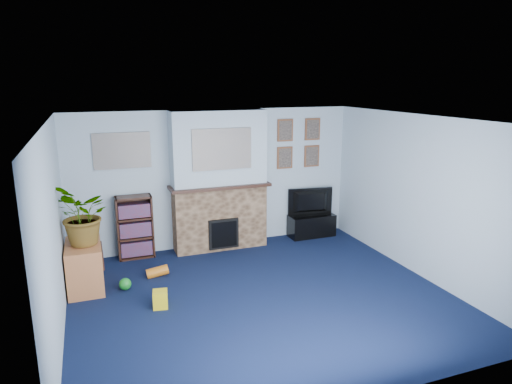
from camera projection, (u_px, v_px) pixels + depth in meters
name	position (u px, v px, depth m)	size (l,w,h in m)	color
floor	(262.00, 297.00, 6.21)	(5.00, 4.50, 0.01)	#0E1736
ceiling	(263.00, 120.00, 5.64)	(5.00, 4.50, 0.01)	white
wall_back	(216.00, 179.00, 7.97)	(5.00, 0.04, 2.40)	#ADC1D1
wall_front	(358.00, 283.00, 3.88)	(5.00, 0.04, 2.40)	#ADC1D1
wall_left	(54.00, 235.00, 5.08)	(0.04, 4.50, 2.40)	#ADC1D1
wall_right	(419.00, 196.00, 6.77)	(0.04, 4.50, 2.40)	#ADC1D1
chimney_breast	(219.00, 182.00, 7.79)	(1.72, 0.50, 2.40)	brown
collage_main	(222.00, 149.00, 7.46)	(1.00, 0.03, 0.68)	gray
collage_left	(122.00, 151.00, 7.29)	(0.90, 0.03, 0.58)	gray
portrait_tl	(285.00, 130.00, 8.20)	(0.30, 0.03, 0.40)	brown
portrait_tr	(312.00, 129.00, 8.39)	(0.30, 0.03, 0.40)	brown
portrait_bl	(285.00, 158.00, 8.32)	(0.30, 0.03, 0.40)	brown
portrait_br	(312.00, 156.00, 8.51)	(0.30, 0.03, 0.40)	brown
tv_stand	(311.00, 225.00, 8.61)	(0.87, 0.37, 0.41)	black
television	(312.00, 202.00, 8.52)	(0.87, 0.11, 0.50)	black
bookshelf	(135.00, 228.00, 7.52)	(0.58, 0.28, 1.05)	#331B12
sideboard	(85.00, 265.00, 6.42)	(0.47, 0.85, 0.66)	#BF6D3D
potted_plant	(84.00, 215.00, 6.22)	(0.77, 0.67, 0.86)	#26661E
mantel_clock	(218.00, 181.00, 7.73)	(0.10, 0.06, 0.14)	gold
mantel_candle	(235.00, 179.00, 7.83)	(0.05, 0.05, 0.16)	#B2BFC6
mantel_teddy	(186.00, 183.00, 7.54)	(0.13, 0.13, 0.13)	gray
mantel_can	(262.00, 178.00, 8.00)	(0.06, 0.06, 0.13)	yellow
green_crate	(81.00, 284.00, 6.31)	(0.37, 0.30, 0.30)	#198C26
toy_ball	(125.00, 284.00, 6.42)	(0.17, 0.17, 0.17)	#198C26
toy_block	(160.00, 299.00, 5.92)	(0.19, 0.19, 0.23)	yellow
toy_tube	(157.00, 272.00, 6.87)	(0.15, 0.15, 0.32)	orange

